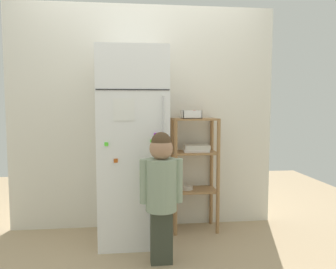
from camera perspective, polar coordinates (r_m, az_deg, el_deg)
ground_plane at (r=3.30m, az=-3.78°, el=-17.38°), size 6.00×6.00×0.00m
kitchen_wall_back at (r=3.42m, az=-4.17°, el=2.90°), size 2.70×0.03×2.26m
refrigerator at (r=3.09m, az=-6.00°, el=-1.98°), size 0.62×0.66×1.76m
child_standing at (r=2.63m, az=-1.17°, el=-8.59°), size 0.34×0.25×1.05m
pantry_shelf_unit at (r=3.34m, az=4.57°, el=-4.71°), size 0.45×0.30×1.13m
fruit_bin at (r=3.27m, az=4.15°, el=3.44°), size 0.18×0.17×0.08m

